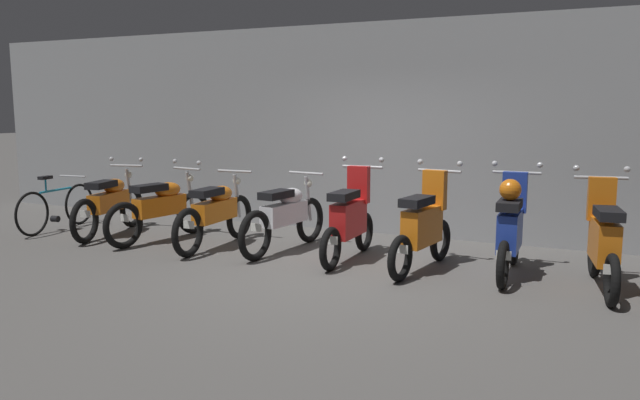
# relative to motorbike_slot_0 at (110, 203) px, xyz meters

# --- Properties ---
(ground_plane) EXTENTS (80.00, 80.00, 0.00)m
(ground_plane) POSITION_rel_motorbike_slot_0_xyz_m (3.94, -0.63, -0.49)
(ground_plane) COLOR #565451
(back_wall) EXTENTS (16.00, 0.30, 3.20)m
(back_wall) POSITION_rel_motorbike_slot_0_xyz_m (3.94, 1.92, 1.11)
(back_wall) COLOR gray
(back_wall) RESTS_ON ground
(motorbike_slot_0) EXTENTS (0.63, 1.93, 1.15)m
(motorbike_slot_0) POSITION_rel_motorbike_slot_0_xyz_m (0.00, 0.00, 0.00)
(motorbike_slot_0) COLOR black
(motorbike_slot_0) RESTS_ON ground
(motorbike_slot_1) EXTENTS (0.62, 1.93, 1.15)m
(motorbike_slot_1) POSITION_rel_motorbike_slot_0_xyz_m (0.99, -0.03, 0.00)
(motorbike_slot_1) COLOR black
(motorbike_slot_1) RESTS_ON ground
(motorbike_slot_2) EXTENTS (0.56, 1.95, 1.03)m
(motorbike_slot_2) POSITION_rel_motorbike_slot_0_xyz_m (1.97, -0.07, -0.00)
(motorbike_slot_2) COLOR black
(motorbike_slot_2) RESTS_ON ground
(motorbike_slot_3) EXTENTS (0.56, 1.95, 1.03)m
(motorbike_slot_3) POSITION_rel_motorbike_slot_0_xyz_m (2.96, 0.12, -0.00)
(motorbike_slot_3) COLOR black
(motorbike_slot_3) RESTS_ON ground
(motorbike_slot_4) EXTENTS (0.59, 1.68, 1.29)m
(motorbike_slot_4) POSITION_rel_motorbike_slot_0_xyz_m (3.94, 0.01, 0.04)
(motorbike_slot_4) COLOR black
(motorbike_slot_4) RESTS_ON ground
(motorbike_slot_5) EXTENTS (0.58, 1.67, 1.29)m
(motorbike_slot_5) POSITION_rel_motorbike_slot_0_xyz_m (4.92, -0.10, 0.04)
(motorbike_slot_5) COLOR black
(motorbike_slot_5) RESTS_ON ground
(motorbike_slot_6) EXTENTS (0.59, 1.68, 1.29)m
(motorbike_slot_6) POSITION_rel_motorbike_slot_0_xyz_m (5.90, 0.05, 0.08)
(motorbike_slot_6) COLOR black
(motorbike_slot_6) RESTS_ON ground
(motorbike_slot_7) EXTENTS (0.58, 1.67, 1.29)m
(motorbike_slot_7) POSITION_rel_motorbike_slot_0_xyz_m (6.88, -0.12, 0.04)
(motorbike_slot_7) COLOR black
(motorbike_slot_7) RESTS_ON ground
(bicycle) EXTENTS (0.50, 1.73, 0.89)m
(bicycle) POSITION_rel_motorbike_slot_0_xyz_m (-1.03, -0.08, -0.13)
(bicycle) COLOR black
(bicycle) RESTS_ON ground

